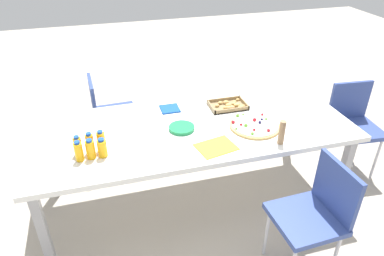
% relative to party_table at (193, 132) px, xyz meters
% --- Properties ---
extents(ground_plane, '(12.00, 12.00, 0.00)m').
position_rel_party_table_xyz_m(ground_plane, '(0.00, 0.00, -0.68)').
color(ground_plane, '#B2A899').
extents(party_table, '(2.39, 0.99, 0.73)m').
position_rel_party_table_xyz_m(party_table, '(0.00, 0.00, 0.00)').
color(party_table, white).
rests_on(party_table, ground_plane).
extents(chair_end, '(0.43, 0.43, 0.83)m').
position_rel_party_table_xyz_m(chair_end, '(1.53, 0.07, -0.18)').
color(chair_end, '#33478C').
rests_on(chair_end, ground_plane).
extents(chair_far_left, '(0.42, 0.42, 0.83)m').
position_rel_party_table_xyz_m(chair_far_left, '(-0.60, 0.86, -0.18)').
color(chair_far_left, '#33478C').
rests_on(chair_far_left, ground_plane).
extents(chair_near_right, '(0.42, 0.42, 0.83)m').
position_rel_party_table_xyz_m(chair_near_right, '(0.57, -0.84, -0.18)').
color(chair_near_right, '#33478C').
rests_on(chair_near_right, ground_plane).
extents(juice_bottle_0, '(0.05, 0.05, 0.14)m').
position_rel_party_table_xyz_m(juice_bottle_0, '(-0.82, -0.22, 0.12)').
color(juice_bottle_0, '#F9AE14').
rests_on(juice_bottle_0, party_table).
extents(juice_bottle_1, '(0.06, 0.06, 0.14)m').
position_rel_party_table_xyz_m(juice_bottle_1, '(-0.75, -0.21, 0.12)').
color(juice_bottle_1, '#F9AD14').
rests_on(juice_bottle_1, party_table).
extents(juice_bottle_2, '(0.06, 0.06, 0.13)m').
position_rel_party_table_xyz_m(juice_bottle_2, '(-0.68, -0.21, 0.12)').
color(juice_bottle_2, '#F9AD14').
rests_on(juice_bottle_2, party_table).
extents(juice_bottle_3, '(0.05, 0.05, 0.14)m').
position_rel_party_table_xyz_m(juice_bottle_3, '(-0.83, -0.14, 0.12)').
color(juice_bottle_3, '#F9AC14').
rests_on(juice_bottle_3, party_table).
extents(juice_bottle_4, '(0.05, 0.05, 0.15)m').
position_rel_party_table_xyz_m(juice_bottle_4, '(-0.75, -0.14, 0.13)').
color(juice_bottle_4, '#F9AC14').
rests_on(juice_bottle_4, party_table).
extents(juice_bottle_5, '(0.05, 0.05, 0.15)m').
position_rel_party_table_xyz_m(juice_bottle_5, '(-0.68, -0.13, 0.12)').
color(juice_bottle_5, '#F9AD14').
rests_on(juice_bottle_5, party_table).
extents(fruit_pizza, '(0.38, 0.38, 0.05)m').
position_rel_party_table_xyz_m(fruit_pizza, '(0.44, -0.14, 0.07)').
color(fruit_pizza, tan).
rests_on(fruit_pizza, party_table).
extents(snack_tray, '(0.30, 0.21, 0.04)m').
position_rel_party_table_xyz_m(snack_tray, '(0.37, 0.21, 0.07)').
color(snack_tray, olive).
rests_on(snack_tray, party_table).
extents(plate_stack, '(0.19, 0.19, 0.02)m').
position_rel_party_table_xyz_m(plate_stack, '(-0.09, -0.03, 0.07)').
color(plate_stack, '#1E8C4C').
rests_on(plate_stack, party_table).
extents(napkin_stack, '(0.15, 0.15, 0.01)m').
position_rel_party_table_xyz_m(napkin_stack, '(-0.11, 0.31, 0.06)').
color(napkin_stack, '#194CA5').
rests_on(napkin_stack, party_table).
extents(cardboard_tube, '(0.04, 0.04, 0.18)m').
position_rel_party_table_xyz_m(cardboard_tube, '(0.52, -0.39, 0.14)').
color(cardboard_tube, '#9E7A56').
rests_on(cardboard_tube, party_table).
extents(paper_folder, '(0.30, 0.25, 0.01)m').
position_rel_party_table_xyz_m(paper_folder, '(0.08, -0.32, 0.06)').
color(paper_folder, yellow).
rests_on(paper_folder, party_table).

